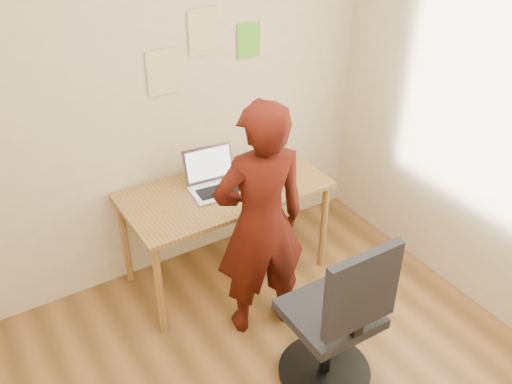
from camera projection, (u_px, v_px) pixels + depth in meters
room at (292, 243)px, 2.39m from camera, size 3.58×3.58×2.78m
desk at (225, 199)px, 3.94m from camera, size 1.40×0.70×0.74m
laptop at (215, 181)px, 3.87m from camera, size 0.39×0.36×0.26m
paper_sheet at (270, 176)px, 4.02m from camera, size 0.28×0.33×0.00m
phone at (258, 196)px, 3.80m from camera, size 0.09×0.12×0.01m
wall_note_left at (162, 72)px, 3.63m from camera, size 0.21×0.00×0.30m
wall_note_mid at (203, 32)px, 3.65m from camera, size 0.21×0.00×0.30m
wall_note_right at (249, 40)px, 3.87m from camera, size 0.18×0.00×0.24m
office_chair at (337, 326)px, 3.19m from camera, size 0.56×0.56×1.08m
person at (260, 223)px, 3.43m from camera, size 0.65×0.49×1.62m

